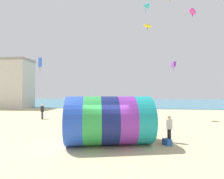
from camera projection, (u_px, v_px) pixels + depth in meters
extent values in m
plane|color=#CCBA8C|center=(108.00, 146.00, 10.42)|extent=(120.00, 120.00, 0.00)
cube|color=teal|center=(124.00, 102.00, 52.00)|extent=(120.00, 40.00, 0.10)
cylinder|color=blue|center=(75.00, 121.00, 10.53)|extent=(1.58, 3.08, 2.94)
cylinder|color=green|center=(92.00, 121.00, 10.64)|extent=(1.58, 3.08, 2.94)
cylinder|color=navy|center=(109.00, 120.00, 10.75)|extent=(1.58, 3.08, 2.94)
cylinder|color=purple|center=(125.00, 120.00, 10.85)|extent=(1.58, 3.08, 2.94)
cylinder|color=teal|center=(142.00, 120.00, 10.96)|extent=(1.58, 3.08, 2.94)
cylinder|color=black|center=(150.00, 120.00, 11.02)|extent=(0.59, 2.66, 2.71)
cylinder|color=black|center=(169.00, 136.00, 11.14)|extent=(0.24, 0.24, 0.84)
cube|color=white|center=(169.00, 124.00, 11.15)|extent=(0.36, 0.22, 0.63)
sphere|color=tan|center=(169.00, 117.00, 11.15)|extent=(0.23, 0.23, 0.23)
cone|color=#2DB2C6|center=(146.00, 6.00, 23.82)|extent=(1.02, 0.95, 0.89)
cylinder|color=#1B6B77|center=(146.00, 10.00, 23.81)|extent=(0.03, 0.03, 0.87)
cube|color=#8F4F12|center=(170.00, 0.00, 16.57)|extent=(0.03, 0.16, 0.28)
ellipsoid|color=yellow|center=(148.00, 26.00, 22.37)|extent=(1.34, 1.15, 0.48)
cube|color=olive|center=(148.00, 28.00, 22.37)|extent=(0.16, 0.12, 0.33)
ellipsoid|color=#D1339E|center=(193.00, 12.00, 14.28)|extent=(1.04, 1.27, 0.43)
cube|color=#7D1E5E|center=(193.00, 15.00, 14.28)|extent=(0.11, 0.16, 0.31)
cube|color=blue|center=(40.00, 62.00, 22.18)|extent=(0.71, 0.50, 1.19)
cylinder|color=navy|center=(40.00, 69.00, 22.17)|extent=(0.03, 0.03, 1.19)
cube|color=purple|center=(174.00, 64.00, 21.10)|extent=(0.65, 0.60, 0.70)
cylinder|color=#4C1E6B|center=(174.00, 69.00, 21.10)|extent=(0.03, 0.03, 0.77)
cylinder|color=#383D56|center=(42.00, 115.00, 20.35)|extent=(0.24, 0.24, 0.86)
cube|color=#232328|center=(42.00, 109.00, 20.36)|extent=(0.42, 0.34, 0.65)
sphere|color=beige|center=(42.00, 105.00, 20.36)|extent=(0.23, 0.23, 0.23)
cube|color=beige|center=(4.00, 85.00, 34.02)|extent=(10.25, 4.39, 9.00)
cube|color=gray|center=(4.00, 61.00, 34.07)|extent=(10.46, 4.48, 0.50)
cube|color=#2659B2|center=(167.00, 142.00, 10.58)|extent=(0.55, 0.62, 0.36)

